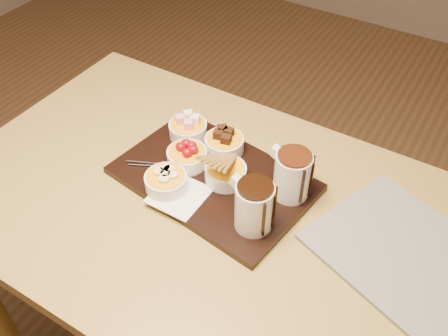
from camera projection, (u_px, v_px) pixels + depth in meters
The scene contains 12 objects.
dining_table at pixel (197, 223), 1.25m from camera, with size 1.20×0.80×0.75m.
serving_board at pixel (214, 179), 1.21m from camera, with size 0.46×0.30×0.02m, color black.
napkin at pixel (179, 195), 1.16m from camera, with size 0.12×0.12×0.00m, color white.
bowl_marshmallows at pixel (188, 130), 1.30m from camera, with size 0.10×0.10×0.04m, color white.
bowl_cake at pixel (224, 144), 1.26m from camera, with size 0.10×0.10×0.04m, color white.
bowl_strawberries at pixel (187, 157), 1.23m from camera, with size 0.10×0.10×0.04m, color white.
bowl_biscotti at pixel (226, 174), 1.18m from camera, with size 0.10×0.10×0.04m, color white.
bowl_bananas at pixel (166, 182), 1.16m from camera, with size 0.10×0.10×0.04m, color white.
pitcher_dark_chocolate at pixel (254, 207), 1.06m from camera, with size 0.08×0.08×0.11m, color silver.
pitcher_milk_chocolate at pixel (292, 176), 1.13m from camera, with size 0.08×0.08×0.11m, color silver.
fondue_skewers at pixel (178, 165), 1.23m from camera, with size 0.26×0.03×0.01m, color silver, non-canonical shape.
newspaper at pixel (408, 256), 1.05m from camera, with size 0.37×0.30×0.01m, color beige.
Camera 1 is at (0.48, -0.65, 1.62)m, focal length 40.00 mm.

